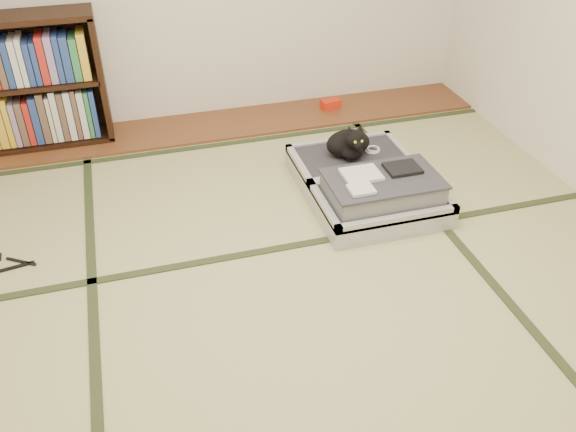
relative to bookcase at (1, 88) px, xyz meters
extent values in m
plane|color=tan|center=(1.48, -2.07, -0.45)|extent=(4.50, 4.50, 0.00)
cube|color=brown|center=(1.48, -0.07, -0.44)|extent=(4.00, 0.50, 0.02)
cube|color=red|center=(2.37, -0.04, -0.40)|extent=(0.17, 0.12, 0.07)
cube|color=#2D381E|center=(0.48, -2.07, -0.45)|extent=(0.05, 4.50, 0.01)
cube|color=#2D381E|center=(2.48, -2.07, -0.45)|extent=(0.05, 4.50, 0.01)
cube|color=#2D381E|center=(1.48, -1.67, -0.45)|extent=(4.00, 0.05, 0.01)
cube|color=#2D381E|center=(1.48, -0.37, -0.45)|extent=(4.00, 0.05, 0.01)
cube|color=black|center=(0.66, 0.00, 0.02)|extent=(0.04, 0.31, 0.87)
cube|color=black|center=(0.00, 0.00, -0.42)|extent=(1.36, 0.31, 0.04)
cube|color=black|center=(0.00, 0.00, 0.02)|extent=(1.30, 0.31, 0.03)
cube|color=black|center=(0.00, 0.15, 0.02)|extent=(1.36, 0.02, 0.87)
cube|color=gray|center=(0.00, -0.02, -0.20)|extent=(1.22, 0.22, 0.37)
cube|color=silver|center=(2.16, -1.53, -0.39)|extent=(0.75, 0.50, 0.13)
cube|color=#323038|center=(2.16, -1.53, -0.35)|extent=(0.67, 0.42, 0.10)
cube|color=silver|center=(2.16, -1.76, -0.32)|extent=(0.75, 0.04, 0.05)
cube|color=silver|center=(2.16, -1.30, -0.32)|extent=(0.75, 0.04, 0.05)
cube|color=silver|center=(1.80, -1.53, -0.32)|extent=(0.04, 0.50, 0.05)
cube|color=silver|center=(2.51, -1.53, -0.32)|extent=(0.04, 0.50, 0.05)
cube|color=silver|center=(2.16, -1.03, -0.39)|extent=(0.75, 0.50, 0.13)
cube|color=#323038|center=(2.16, -1.03, -0.35)|extent=(0.67, 0.42, 0.10)
cube|color=silver|center=(2.16, -1.26, -0.32)|extent=(0.75, 0.04, 0.05)
cube|color=silver|center=(2.16, -0.80, -0.32)|extent=(0.75, 0.04, 0.05)
cube|color=silver|center=(1.80, -1.03, -0.32)|extent=(0.04, 0.50, 0.05)
cube|color=silver|center=(2.51, -1.03, -0.32)|extent=(0.04, 0.50, 0.05)
cylinder|color=black|center=(2.16, -1.28, -0.31)|extent=(0.68, 0.02, 0.02)
cube|color=gray|center=(2.16, -1.53, -0.26)|extent=(0.64, 0.39, 0.13)
cube|color=#34333A|center=(2.16, -1.53, -0.19)|extent=(0.66, 0.41, 0.02)
cube|color=silver|center=(2.04, -1.48, -0.17)|extent=(0.22, 0.18, 0.02)
cube|color=black|center=(2.30, -1.48, -0.17)|extent=(0.20, 0.16, 0.02)
cube|color=silver|center=(1.98, -1.63, -0.17)|extent=(0.14, 0.12, 0.02)
cube|color=white|center=(1.94, -1.77, -0.38)|extent=(0.06, 0.01, 0.04)
cube|color=white|center=(2.06, -1.77, -0.39)|extent=(0.05, 0.01, 0.04)
cube|color=orange|center=(2.41, -1.77, -0.38)|extent=(0.05, 0.01, 0.04)
cube|color=#197F33|center=(2.34, -1.77, -0.36)|extent=(0.04, 0.01, 0.03)
ellipsoid|color=black|center=(2.14, -1.01, -0.22)|extent=(0.29, 0.19, 0.18)
ellipsoid|color=black|center=(2.14, -1.10, -0.24)|extent=(0.14, 0.10, 0.10)
ellipsoid|color=black|center=(2.14, -1.13, -0.13)|extent=(0.12, 0.11, 0.12)
sphere|color=black|center=(2.14, -1.18, -0.15)|extent=(0.06, 0.06, 0.06)
cone|color=black|center=(2.10, -1.11, -0.07)|extent=(0.04, 0.05, 0.06)
cone|color=black|center=(2.17, -1.11, -0.07)|extent=(0.04, 0.05, 0.06)
sphere|color=#A5BF33|center=(2.11, -1.18, -0.12)|extent=(0.02, 0.02, 0.02)
sphere|color=#A5BF33|center=(2.16, -1.18, -0.12)|extent=(0.02, 0.02, 0.02)
cylinder|color=black|center=(2.24, -0.92, -0.28)|extent=(0.18, 0.11, 0.03)
torus|color=white|center=(2.32, -1.00, -0.30)|extent=(0.10, 0.10, 0.01)
torus|color=white|center=(2.32, -1.01, -0.29)|extent=(0.09, 0.09, 0.01)
cube|color=black|center=(0.11, -1.40, -0.44)|extent=(0.16, 0.11, 0.01)
cylinder|color=black|center=(0.00, -1.32, -0.44)|extent=(0.01, 0.07, 0.01)
camera|label=1|loc=(0.79, -4.27, 1.64)|focal=38.00mm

